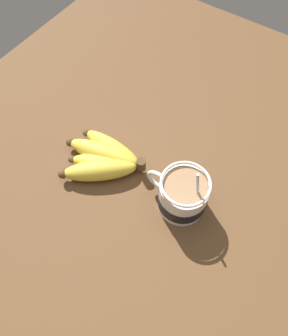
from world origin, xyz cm
name	(u,v)px	position (x,y,z in cm)	size (l,w,h in cm)	color
table	(176,193)	(0.00, 0.00, 1.60)	(122.26, 122.26, 3.20)	brown
coffee_mug	(182,195)	(-2.44, 2.48, 7.57)	(13.44, 9.90, 14.61)	white
banana_bunch	(104,159)	(16.63, 3.59, 5.31)	(18.81, 14.98, 4.57)	#4C381E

